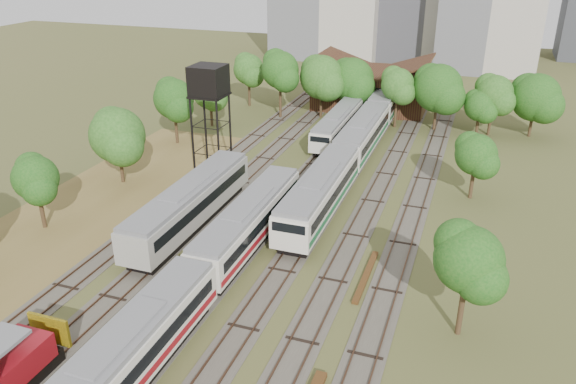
% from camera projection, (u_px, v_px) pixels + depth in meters
% --- Properties ---
extents(ground, '(240.00, 240.00, 0.00)m').
position_uv_depth(ground, '(193.00, 352.00, 34.17)').
color(ground, '#475123').
rests_on(ground, ground).
extents(dry_grass_patch, '(14.00, 60.00, 0.04)m').
position_uv_depth(dry_grass_patch, '(45.00, 243.00, 46.49)').
color(dry_grass_patch, brown).
rests_on(dry_grass_patch, ground).
extents(tracks, '(24.60, 80.00, 0.19)m').
position_uv_depth(tracks, '(307.00, 192.00, 55.84)').
color(tracks, '#4C473D').
rests_on(tracks, ground).
extents(railcar_red_set, '(2.95, 34.58, 3.65)m').
position_uv_depth(railcar_red_set, '(198.00, 278.00, 38.15)').
color(railcar_red_set, black).
rests_on(railcar_red_set, ground).
extents(railcar_green_set, '(3.22, 52.08, 3.99)m').
position_uv_depth(railcar_green_set, '(362.00, 136.00, 65.31)').
color(railcar_green_set, black).
rests_on(railcar_green_set, ground).
extents(railcar_rear, '(2.72, 16.08, 3.35)m').
position_uv_depth(railcar_rear, '(338.00, 125.00, 70.08)').
color(railcar_rear, black).
rests_on(railcar_rear, ground).
extents(old_grey_coach, '(3.12, 18.00, 3.86)m').
position_uv_depth(old_grey_coach, '(191.00, 204.00, 48.48)').
color(old_grey_coach, black).
rests_on(old_grey_coach, ground).
extents(water_tower, '(3.38, 3.38, 11.69)m').
position_uv_depth(water_tower, '(209.00, 84.00, 55.77)').
color(water_tower, black).
rests_on(water_tower, ground).
extents(rail_pile_far, '(0.45, 7.26, 0.24)m').
position_uv_depth(rail_pile_far, '(366.00, 276.00, 41.70)').
color(rail_pile_far, '#583619').
rests_on(rail_pile_far, ground).
extents(maintenance_shed, '(16.45, 11.55, 7.58)m').
position_uv_depth(maintenance_shed, '(372.00, 88.00, 83.11)').
color(maintenance_shed, '#341713').
rests_on(maintenance_shed, ground).
extents(tree_band_left, '(7.05, 56.00, 8.29)m').
position_uv_depth(tree_band_left, '(69.00, 155.00, 51.00)').
color(tree_band_left, '#382616').
rests_on(tree_band_left, ground).
extents(tree_band_far, '(44.54, 9.72, 9.26)m').
position_uv_depth(tree_band_far, '(388.00, 83.00, 74.57)').
color(tree_band_far, '#382616').
rests_on(tree_band_far, ground).
extents(tree_band_right, '(4.67, 45.41, 7.56)m').
position_uv_depth(tree_band_right, '(476.00, 161.00, 50.55)').
color(tree_band_right, '#382616').
rests_on(tree_band_right, ground).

